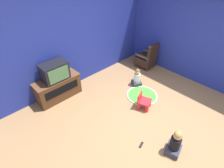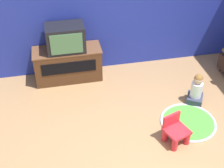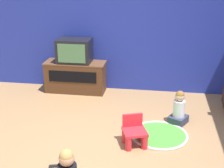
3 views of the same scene
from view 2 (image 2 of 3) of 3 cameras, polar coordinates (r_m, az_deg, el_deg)
ground_plane at (r=4.38m, az=10.44°, el=-14.28°), size 30.00×30.00×0.00m
tv_cabinet at (r=5.65m, az=-8.05°, el=3.73°), size 1.19×0.47×0.61m
television at (r=5.37m, az=-8.51°, el=8.31°), size 0.65×0.44×0.46m
yellow_kid_chair at (r=4.56m, az=11.54°, el=-8.57°), size 0.40×0.39×0.42m
play_mat at (r=4.99m, az=13.73°, el=-6.76°), size 0.86×0.86×0.04m
child_watching_center at (r=5.26m, az=15.15°, el=-1.15°), size 0.35×0.37×0.55m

